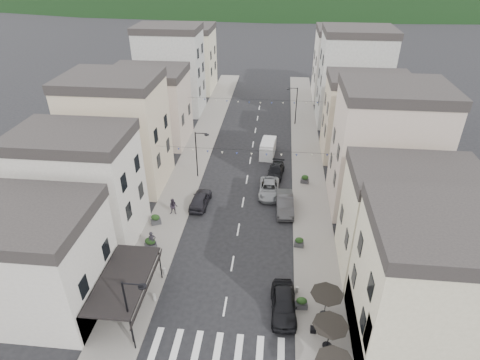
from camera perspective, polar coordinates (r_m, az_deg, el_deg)
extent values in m
cube|color=slate|center=(55.19, -6.25, 3.68)|extent=(4.00, 76.00, 0.12)
cube|color=slate|center=(54.24, 9.48, 2.92)|extent=(4.00, 76.00, 0.12)
cube|color=beige|center=(35.21, -28.86, -10.36)|extent=(12.00, 8.00, 8.00)
cube|color=beige|center=(30.33, 26.33, -14.39)|extent=(10.00, 8.00, 10.00)
cube|color=black|center=(32.16, -16.25, -13.37)|extent=(3.60, 7.50, 0.15)
cube|color=black|center=(31.93, -13.02, -14.43)|extent=(0.34, 7.50, 0.99)
cylinder|color=black|center=(30.60, -15.00, -20.41)|extent=(0.10, 0.10, 3.20)
cylinder|color=black|center=(35.09, -11.26, -11.72)|extent=(0.10, 0.10, 3.20)
cube|color=beige|center=(40.27, -21.57, -1.37)|extent=(10.00, 7.00, 10.00)
cube|color=#262323|center=(37.85, -23.14, 5.72)|extent=(10.20, 7.14, 1.00)
cube|color=#C4B493|center=(47.79, -16.85, 5.97)|extent=(10.00, 8.00, 12.00)
cube|color=#262323|center=(45.61, -18.09, 13.39)|extent=(10.20, 8.16, 1.00)
cube|color=#B5A492|center=(58.63, -12.55, 9.79)|extent=(10.00, 8.00, 9.50)
cube|color=#262323|center=(57.04, -13.15, 14.72)|extent=(10.20, 8.16, 1.00)
cube|color=#989793|center=(69.02, -9.77, 14.74)|extent=(10.00, 7.00, 13.00)
cube|color=#262323|center=(67.49, -10.32, 20.45)|extent=(10.20, 7.14, 1.00)
cube|color=beige|center=(80.51, -7.52, 16.44)|extent=(10.00, 9.00, 11.00)
cube|color=#262323|center=(79.28, -7.82, 20.64)|extent=(10.20, 9.18, 1.00)
cube|color=beige|center=(36.40, 22.49, -6.17)|extent=(10.00, 7.00, 9.00)
cube|color=#262323|center=(33.85, 24.15, 0.66)|extent=(10.20, 7.14, 1.00)
cube|color=#B5A492|center=(43.79, 19.88, 3.48)|extent=(10.00, 8.00, 12.50)
cube|color=#262323|center=(41.36, 21.54, 11.81)|extent=(10.20, 8.16, 1.00)
cube|color=#C4B493|center=(54.98, 17.19, 8.01)|extent=(10.00, 7.00, 10.00)
cube|color=#262323|center=(53.23, 18.11, 13.47)|extent=(10.20, 7.14, 1.00)
cube|color=#989793|center=(65.58, 15.75, 13.45)|extent=(10.00, 8.00, 13.50)
cube|color=#262323|center=(63.96, 16.71, 19.63)|extent=(10.20, 8.16, 1.00)
cube|color=beige|center=(77.28, 14.41, 15.36)|extent=(10.00, 9.00, 11.50)
cube|color=#262323|center=(75.97, 15.04, 19.89)|extent=(10.20, 9.18, 1.00)
cylinder|color=black|center=(30.52, 12.46, -21.13)|extent=(0.06, 0.06, 2.30)
cone|color=black|center=(29.68, 12.70, -19.81)|extent=(2.50, 2.50, 0.55)
cylinder|color=black|center=(31.13, 12.28, -22.03)|extent=(0.70, 0.70, 0.04)
cylinder|color=black|center=(32.33, 12.01, -17.25)|extent=(0.06, 0.06, 2.30)
cone|color=black|center=(31.53, 12.23, -15.90)|extent=(2.50, 2.50, 0.55)
cylinder|color=black|center=(32.90, 11.86, -18.16)|extent=(0.70, 0.70, 0.04)
cylinder|color=black|center=(29.95, -15.61, -17.89)|extent=(0.14, 0.14, 6.00)
cylinder|color=black|center=(27.66, -15.06, -14.11)|extent=(1.40, 0.10, 0.10)
cylinder|color=black|center=(27.57, -13.71, -14.51)|extent=(0.56, 0.56, 0.08)
cylinder|color=black|center=(48.36, -6.21, 3.51)|extent=(0.14, 0.14, 6.00)
cylinder|color=black|center=(46.98, -5.56, 6.62)|extent=(1.40, 0.10, 0.10)
cylinder|color=black|center=(46.93, -4.77, 6.43)|extent=(0.56, 0.56, 0.08)
cylinder|color=black|center=(63.97, 8.00, 10.31)|extent=(0.14, 0.14, 6.00)
cylinder|color=black|center=(63.01, 7.54, 12.82)|extent=(1.40, 0.10, 0.10)
cylinder|color=black|center=(63.04, 6.92, 12.72)|extent=(0.56, 0.56, 0.08)
cylinder|color=gray|center=(34.20, -12.05, -15.98)|extent=(0.26, 0.26, 0.60)
cylinder|color=gray|center=(36.20, -10.69, -12.60)|extent=(0.26, 0.26, 0.60)
cylinder|color=gray|center=(34.39, 8.11, -15.16)|extent=(0.26, 0.26, 0.60)
cylinder|color=black|center=(42.62, 0.60, 4.30)|extent=(19.00, 0.02, 0.02)
cone|color=beige|center=(44.27, -10.74, 4.52)|extent=(0.28, 0.28, 0.24)
cone|color=navy|center=(43.90, -8.73, 4.35)|extent=(0.28, 0.28, 0.24)
cone|color=beige|center=(43.58, -6.70, 4.19)|extent=(0.28, 0.28, 0.24)
cone|color=navy|center=(43.31, -4.64, 4.03)|extent=(0.28, 0.28, 0.24)
cone|color=beige|center=(43.09, -2.56, 3.89)|extent=(0.28, 0.28, 0.24)
cone|color=navy|center=(42.91, -0.46, 3.77)|extent=(0.28, 0.28, 0.24)
cone|color=beige|center=(42.79, 1.65, 3.67)|extent=(0.28, 0.28, 0.24)
cone|color=navy|center=(42.71, 3.77, 3.59)|extent=(0.28, 0.28, 0.24)
cone|color=beige|center=(42.67, 5.90, 3.54)|extent=(0.28, 0.28, 0.24)
cone|color=navy|center=(42.69, 8.03, 3.50)|extent=(0.28, 0.28, 0.24)
cone|color=beige|center=(42.76, 10.16, 3.47)|extent=(0.28, 0.28, 0.24)
cone|color=navy|center=(42.89, 12.28, 3.46)|extent=(0.28, 0.28, 0.24)
cylinder|color=black|center=(57.36, 2.12, 11.37)|extent=(19.00, 0.02, 0.02)
cone|color=beige|center=(58.60, -6.59, 11.42)|extent=(0.28, 0.28, 0.24)
cone|color=navy|center=(58.32, -5.03, 11.32)|extent=(0.28, 0.28, 0.24)
cone|color=beige|center=(58.08, -3.46, 11.21)|extent=(0.28, 0.28, 0.24)
cone|color=navy|center=(57.87, -1.88, 11.11)|extent=(0.28, 0.28, 0.24)
cone|color=beige|center=(57.71, -0.29, 11.02)|extent=(0.28, 0.28, 0.24)
cone|color=navy|center=(57.58, 1.31, 10.94)|extent=(0.28, 0.28, 0.24)
cone|color=beige|center=(57.48, 2.91, 10.88)|extent=(0.28, 0.28, 0.24)
cone|color=navy|center=(57.42, 4.51, 10.83)|extent=(0.28, 0.28, 0.24)
cone|color=beige|center=(57.40, 6.12, 10.79)|extent=(0.28, 0.28, 0.24)
cone|color=navy|center=(57.41, 7.73, 10.76)|extent=(0.28, 0.28, 0.24)
cone|color=beige|center=(57.46, 9.34, 10.73)|extent=(0.28, 0.28, 0.24)
cone|color=navy|center=(57.56, 10.95, 10.71)|extent=(0.28, 0.28, 0.24)
imported|color=black|center=(32.66, 6.22, -17.09)|extent=(2.18, 4.94, 1.66)
imported|color=#323134|center=(43.30, 6.38, -3.36)|extent=(2.04, 5.14, 1.66)
imported|color=gray|center=(45.94, 4.16, -1.25)|extent=(2.40, 5.08, 1.40)
imported|color=black|center=(49.69, 5.11, 1.27)|extent=(2.35, 4.63, 1.29)
imported|color=black|center=(44.06, -5.67, -2.74)|extent=(2.08, 4.63, 1.54)
cube|color=silver|center=(54.55, 4.00, 4.50)|extent=(2.13, 4.64, 1.88)
cube|color=silver|center=(53.62, 3.96, 5.18)|extent=(1.97, 3.13, 0.47)
cylinder|color=black|center=(53.40, 2.96, 3.19)|extent=(0.29, 0.67, 0.66)
cylinder|color=black|center=(53.26, 4.56, 3.05)|extent=(0.29, 0.67, 0.66)
cylinder|color=black|center=(56.41, 3.43, 4.75)|extent=(0.29, 0.67, 0.66)
cylinder|color=black|center=(56.27, 4.95, 4.62)|extent=(0.29, 0.67, 0.66)
imported|color=black|center=(38.43, -12.38, -8.48)|extent=(0.86, 0.77, 1.98)
imported|color=#29212C|center=(42.75, -9.45, -3.76)|extent=(0.93, 0.74, 1.86)
cube|color=#303032|center=(38.99, -12.57, -9.19)|extent=(1.29, 1.03, 0.57)
ellipsoid|color=black|center=(38.60, -12.67, -8.48)|extent=(1.00, 0.64, 0.73)
cube|color=#313134|center=(42.04, -11.86, -5.83)|extent=(1.16, 0.93, 0.51)
ellipsoid|color=black|center=(41.72, -11.94, -5.21)|extent=(0.89, 0.57, 0.65)
cube|color=#303133|center=(33.35, 8.70, -17.23)|extent=(1.00, 0.60, 0.48)
ellipsoid|color=black|center=(32.96, 8.77, -16.61)|extent=(0.85, 0.54, 0.62)
cube|color=#313234|center=(38.79, 8.38, -9.04)|extent=(0.95, 0.58, 0.46)
ellipsoid|color=black|center=(38.47, 8.43, -8.47)|extent=(0.80, 0.51, 0.59)
cube|color=#333235|center=(48.57, 9.18, -0.15)|extent=(1.03, 0.69, 0.48)
ellipsoid|color=black|center=(48.31, 9.23, 0.38)|extent=(0.84, 0.53, 0.61)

